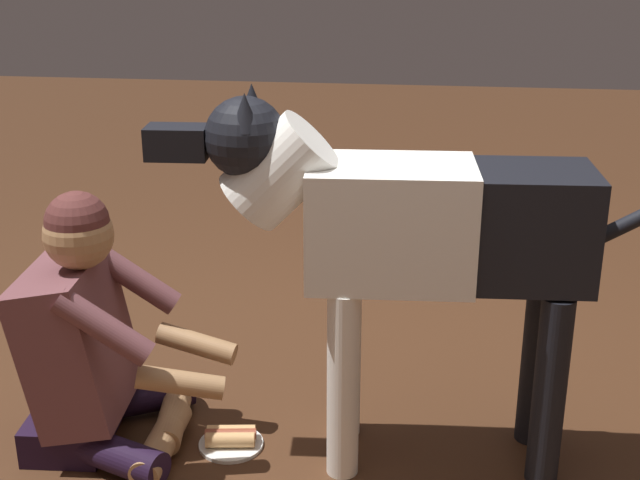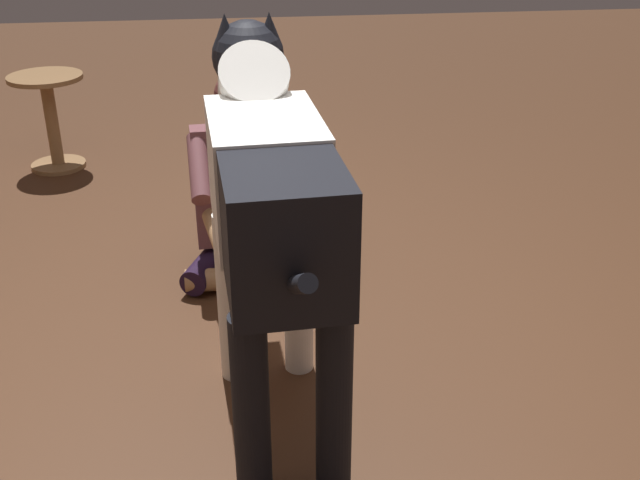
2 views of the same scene
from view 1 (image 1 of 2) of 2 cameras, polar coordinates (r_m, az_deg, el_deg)
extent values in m
plane|color=#452817|center=(2.79, -1.48, -14.67)|extent=(12.98, 12.98, 0.00)
cube|color=black|center=(2.99, -15.84, -11.50)|extent=(0.26, 0.35, 0.12)
cylinder|color=black|center=(3.06, -12.04, -10.16)|extent=(0.40, 0.29, 0.11)
cylinder|color=#A87B51|center=(2.97, -9.55, -11.13)|extent=(0.14, 0.37, 0.09)
cylinder|color=black|center=(2.81, -13.72, -13.34)|extent=(0.41, 0.25, 0.11)
cylinder|color=#A87B51|center=(2.84, -10.32, -12.92)|extent=(0.10, 0.36, 0.09)
cube|color=brown|center=(2.83, -15.65, -6.38)|extent=(0.32, 0.42, 0.52)
cylinder|color=brown|center=(2.88, -11.98, -2.53)|extent=(0.30, 0.10, 0.24)
cylinder|color=#A87B51|center=(2.87, -8.07, -6.74)|extent=(0.27, 0.10, 0.12)
cylinder|color=brown|center=(2.58, -13.99, -5.57)|extent=(0.30, 0.10, 0.24)
cylinder|color=#A87B51|center=(2.66, -9.14, -9.20)|extent=(0.28, 0.13, 0.12)
sphere|color=#A87B51|center=(2.68, -15.55, 0.33)|extent=(0.21, 0.21, 0.21)
sphere|color=#542826|center=(2.67, -15.62, 1.07)|extent=(0.19, 0.19, 0.19)
cylinder|color=white|center=(2.61, 1.53, -9.46)|extent=(0.10, 0.10, 0.60)
cylinder|color=white|center=(2.80, 1.70, -7.24)|extent=(0.10, 0.10, 0.60)
cylinder|color=black|center=(2.67, 14.80, -9.58)|extent=(0.10, 0.10, 0.60)
cylinder|color=black|center=(2.85, 14.03, -7.40)|extent=(0.10, 0.10, 0.60)
cube|color=white|center=(2.51, 4.63, 1.14)|extent=(0.49, 0.34, 0.35)
cube|color=black|center=(2.55, 12.88, 0.94)|extent=(0.43, 0.32, 0.33)
cylinder|color=white|center=(2.48, -2.66, 4.54)|extent=(0.36, 0.24, 0.35)
sphere|color=black|center=(2.47, -4.92, 6.71)|extent=(0.23, 0.23, 0.23)
cube|color=black|center=(2.51, -9.34, 6.33)|extent=(0.18, 0.11, 0.09)
cone|color=black|center=(2.38, -4.95, 8.35)|extent=(0.09, 0.09, 0.10)
cone|color=black|center=(2.52, -4.48, 9.02)|extent=(0.09, 0.09, 0.10)
cylinder|color=black|center=(2.60, 17.65, 0.09)|extent=(0.31, 0.06, 0.20)
cylinder|color=white|center=(2.90, -5.85, -13.16)|extent=(0.21, 0.21, 0.01)
cylinder|color=#E1AA6B|center=(2.90, -5.83, -12.42)|extent=(0.16, 0.07, 0.05)
cylinder|color=#E1AA6B|center=(2.86, -5.90, -12.90)|extent=(0.16, 0.07, 0.05)
cylinder|color=brown|center=(2.88, -5.87, -12.54)|extent=(0.17, 0.06, 0.04)
camera|label=2|loc=(3.02, 50.04, 13.19)|focal=43.39mm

